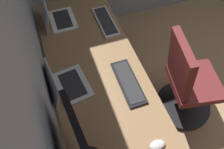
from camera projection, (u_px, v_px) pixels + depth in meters
wall_back at (27, 119)px, 0.90m from camera, size 4.42×0.10×2.60m
desk at (106, 98)px, 1.67m from camera, size 2.40×0.72×0.73m
drawer_pedestal at (96, 96)px, 2.05m from camera, size 0.40×0.51×0.69m
monitor_primary at (84, 149)px, 1.13m from camera, size 0.51×0.20×0.47m
laptop_leftmost at (64, 85)px, 1.61m from camera, size 0.35×0.33×0.22m
laptop_left at (56, 17)px, 2.03m from camera, size 0.32×0.28×0.23m
keyboard_main at (128, 82)px, 1.67m from camera, size 0.42×0.14×0.02m
keyboard_spare at (105, 21)px, 2.06m from camera, size 0.42×0.15×0.02m
mouse_main at (157, 145)px, 1.39m from camera, size 0.06×0.10×0.03m
office_chair at (187, 84)px, 2.00m from camera, size 0.56×0.59×0.97m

